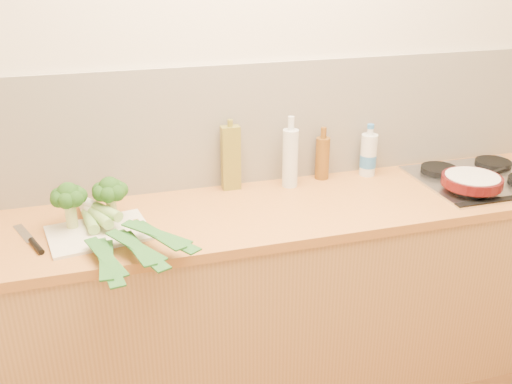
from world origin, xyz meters
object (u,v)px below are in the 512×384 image
(chopping_board, at_px, (99,233))
(chefs_knife, at_px, (33,243))
(gas_hob, at_px, (483,178))
(skillet, at_px, (472,180))

(chopping_board, xyz_separation_m, chefs_knife, (-0.23, -0.02, 0.00))
(gas_hob, bearing_deg, chefs_knife, -178.13)
(gas_hob, relative_size, chefs_knife, 2.07)
(skillet, bearing_deg, gas_hob, 18.88)
(chefs_knife, relative_size, skillet, 0.76)
(chopping_board, bearing_deg, chefs_knife, 175.54)
(gas_hob, height_order, skillet, skillet)
(chopping_board, xyz_separation_m, skillet, (1.57, -0.06, 0.06))
(skillet, bearing_deg, chefs_knife, 159.86)
(gas_hob, distance_m, chefs_knife, 1.95)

